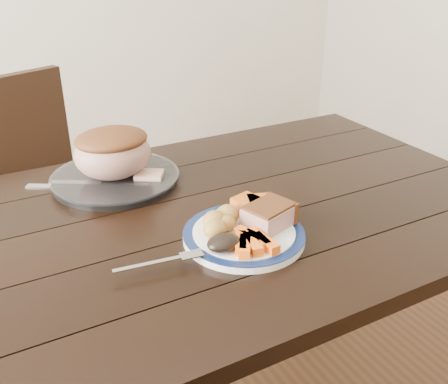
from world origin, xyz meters
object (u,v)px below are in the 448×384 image
chair_far (39,198)px  roast_joint (113,154)px  serving_platter (116,179)px  fork (166,261)px  pork_slice (268,216)px  dining_table (191,249)px  dinner_plate (244,236)px  carving_knife (110,186)px

chair_far → roast_joint: 0.59m
serving_platter → fork: bearing=-94.4°
roast_joint → chair_far: bearing=107.5°
pork_slice → fork: 0.25m
dining_table → dinner_plate: 0.19m
dinner_plate → serving_platter: bearing=111.1°
dining_table → carving_knife: size_ratio=5.62×
chair_far → dinner_plate: (0.31, -0.88, 0.23)m
fork → dining_table: bearing=60.0°
dinner_plate → fork: 0.19m
serving_platter → pork_slice: size_ratio=3.29×
dinner_plate → pork_slice: pork_slice is taller
dining_table → carving_knife: (-0.12, 0.23, 0.10)m
fork → carving_knife: 0.40m
dining_table → roast_joint: (-0.10, 0.26, 0.17)m
dinner_plate → carving_knife: dinner_plate is taller
chair_far → dinner_plate: 0.96m
dining_table → dinner_plate: size_ratio=6.14×
dinner_plate → carving_knife: bearing=115.5°
serving_platter → carving_knife: 0.04m
pork_slice → carving_knife: pork_slice is taller
chair_far → dinner_plate: chair_far is taller
pork_slice → fork: bearing=-175.3°
dining_table → roast_joint: size_ratio=8.07×
chair_far → fork: bearing=75.9°
pork_slice → dinner_plate: bearing=175.2°
dining_table → chair_far: (-0.25, 0.73, -0.13)m
roast_joint → pork_slice: bearing=-62.4°
dining_table → fork: size_ratio=8.98×
dining_table → chair_far: bearing=108.7°
carving_knife → pork_slice: bearing=-27.0°
carving_knife → roast_joint: bearing=80.4°
serving_platter → roast_joint: size_ratio=1.64×
serving_platter → pork_slice: bearing=-62.4°
dining_table → chair_far: size_ratio=1.72×
fork → carving_knife: size_ratio=0.63×
fork → carving_knife: fork is taller
roast_joint → carving_knife: roast_joint is taller
dinner_plate → serving_platter: size_ratio=0.80×
chair_far → serving_platter: 0.55m
chair_far → serving_platter: size_ratio=2.85×
chair_far → pork_slice: (0.36, -0.89, 0.27)m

